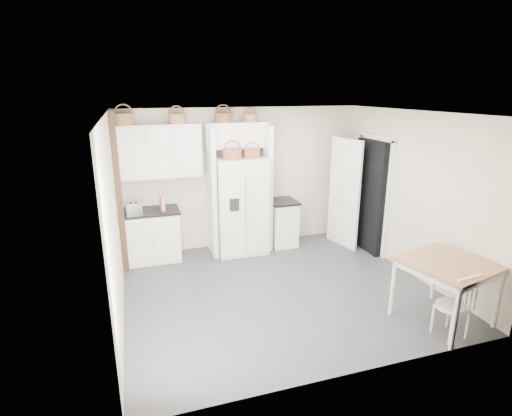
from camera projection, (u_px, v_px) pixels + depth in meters
name	position (u px, v px, depth m)	size (l,w,h in m)	color
floor	(279.00, 289.00, 6.05)	(4.50, 4.50, 0.00)	#343434
ceiling	(282.00, 113.00, 5.31)	(4.50, 4.50, 0.00)	white
wall_back	(242.00, 178.00, 7.51)	(4.50, 4.50, 0.00)	beige
wall_left	(114.00, 222.00, 5.03)	(4.00, 4.00, 0.00)	beige
wall_right	(413.00, 194.00, 6.34)	(4.00, 4.00, 0.00)	beige
refrigerator	(240.00, 206.00, 7.25)	(0.90, 0.73, 1.75)	white
base_cab_left	(152.00, 236.00, 6.97)	(0.95, 0.60, 0.88)	white
base_cab_right	(282.00, 223.00, 7.69)	(0.48, 0.58, 0.84)	white
dining_table	(444.00, 292.00, 5.10)	(1.00, 1.00, 0.84)	olive
windsor_chair	(452.00, 306.00, 4.79)	(0.40, 0.36, 0.81)	white
counter_left	(150.00, 211.00, 6.84)	(0.99, 0.64, 0.04)	black
counter_right	(282.00, 202.00, 7.56)	(0.52, 0.61, 0.04)	black
toaster	(134.00, 208.00, 6.66)	(0.25, 0.15, 0.18)	silver
cookbook_red	(161.00, 204.00, 6.79)	(0.03, 0.15, 0.22)	#AE2426
cookbook_cream	(164.00, 204.00, 6.80)	(0.03, 0.15, 0.23)	beige
basket_upper_a	(124.00, 119.00, 6.44)	(0.33, 0.33, 0.18)	brown
basket_upper_c	(177.00, 119.00, 6.69)	(0.29, 0.29, 0.17)	brown
basket_bridge_a	(223.00, 117.00, 6.92)	(0.30, 0.30, 0.17)	brown
basket_bridge_b	(250.00, 118.00, 7.06)	(0.24, 0.24, 0.14)	brown
basket_fridge_a	(232.00, 154.00, 6.84)	(0.33, 0.33, 0.17)	brown
basket_fridge_b	(252.00, 154.00, 6.95)	(0.29, 0.29, 0.16)	brown
upper_cabinet	(159.00, 151.00, 6.74)	(1.40, 0.34, 0.90)	white
bridge_cabinet	(236.00, 135.00, 7.07)	(1.12, 0.34, 0.45)	white
fridge_panel_left	(211.00, 192.00, 7.08)	(0.08, 0.60, 2.30)	white
fridge_panel_right	(266.00, 188.00, 7.38)	(0.08, 0.60, 2.30)	white
trim_post	(119.00, 196.00, 6.27)	(0.09, 0.09, 2.60)	#3D2315
doorway_void	(371.00, 196.00, 7.30)	(0.18, 0.85, 2.05)	black
door_slab	(344.00, 193.00, 7.50)	(0.80, 0.04, 2.05)	white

